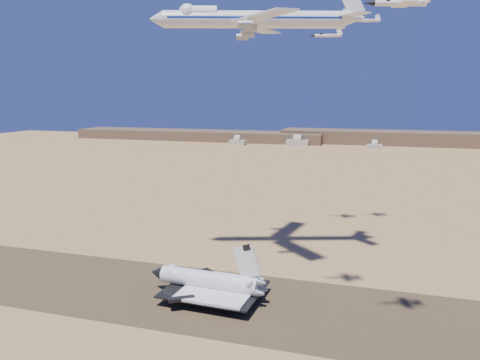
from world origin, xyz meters
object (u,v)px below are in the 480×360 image
(crew_c, at_px, (221,307))
(chase_jet_c, at_px, (327,35))
(crew_b, at_px, (218,306))
(carrier_747, at_px, (248,19))
(chase_jet_b, at_px, (399,3))
(crew_a, at_px, (215,305))
(chase_jet_d, at_px, (366,20))
(shuttle, at_px, (208,282))

(crew_c, height_order, chase_jet_c, chase_jet_c)
(crew_c, bearing_deg, crew_b, 32.63)
(carrier_747, bearing_deg, chase_jet_b, -65.05)
(crew_a, bearing_deg, chase_jet_c, -32.24)
(crew_b, bearing_deg, carrier_747, -1.24)
(crew_c, bearing_deg, chase_jet_c, -73.89)
(carrier_747, relative_size, chase_jet_d, 5.53)
(carrier_747, distance_m, chase_jet_b, 76.35)
(crew_a, distance_m, crew_b, 1.68)
(crew_a, bearing_deg, chase_jet_b, -124.23)
(shuttle, distance_m, crew_a, 9.18)
(chase_jet_c, bearing_deg, crew_b, -115.49)
(shuttle, bearing_deg, crew_a, -50.74)
(shuttle, relative_size, chase_jet_c, 2.79)
(crew_a, relative_size, crew_b, 0.86)
(chase_jet_d, bearing_deg, chase_jet_c, 178.26)
(chase_jet_b, bearing_deg, chase_jet_d, 77.72)
(carrier_747, bearing_deg, chase_jet_c, 47.45)
(chase_jet_c, bearing_deg, crew_c, -114.92)
(shuttle, distance_m, chase_jet_d, 140.68)
(crew_b, distance_m, crew_c, 0.99)
(chase_jet_b, bearing_deg, shuttle, 141.43)
(chase_jet_b, bearing_deg, carrier_747, 114.97)
(carrier_747, xyz_separation_m, crew_c, (3.18, -41.96, -94.78))
(shuttle, xyz_separation_m, chase_jet_d, (43.92, 92.64, 96.33))
(shuttle, xyz_separation_m, chase_jet_b, (56.02, -20.59, 83.51))
(crew_b, xyz_separation_m, crew_c, (0.99, 0.08, -0.01))
(crew_b, distance_m, chase_jet_c, 134.47)
(crew_a, relative_size, chase_jet_b, 0.11)
(carrier_747, height_order, crew_a, carrier_747)
(crew_c, xyz_separation_m, chase_jet_c, (20.01, 93.68, 94.10))
(carrier_747, relative_size, chase_jet_b, 5.38)
(carrier_747, xyz_separation_m, crew_b, (2.19, -42.04, -94.77))
(shuttle, height_order, chase_jet_d, chase_jet_d)
(crew_a, height_order, chase_jet_b, chase_jet_b)
(shuttle, bearing_deg, chase_jet_d, 67.49)
(crew_b, relative_size, chase_jet_d, 0.13)
(crew_a, xyz_separation_m, chase_jet_b, (51.36, -14.27, 88.26))
(shuttle, height_order, crew_c, shuttle)
(crew_a, bearing_deg, carrier_747, -17.51)
(crew_c, height_order, chase_jet_b, chase_jet_b)
(crew_a, height_order, crew_b, crew_b)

